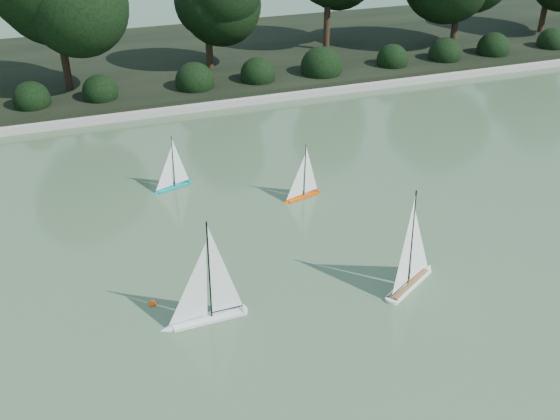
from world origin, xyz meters
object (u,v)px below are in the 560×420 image
at_px(sailboat_white_b, 414,268).
at_px(sailboat_orange, 300,190).
at_px(race_buoy, 153,304).
at_px(sailboat_white_a, 201,306).
at_px(sailboat_teal, 170,180).

xyz_separation_m(sailboat_white_b, sailboat_orange, (-0.66, 3.14, -0.09)).
bearing_deg(sailboat_orange, race_buoy, -144.73).
relative_size(sailboat_orange, race_buoy, 9.24).
distance_m(sailboat_white_a, sailboat_orange, 3.95).
height_order(sailboat_white_b, sailboat_teal, sailboat_white_b).
bearing_deg(sailboat_white_b, sailboat_white_a, 176.38).
xyz_separation_m(sailboat_white_a, race_buoy, (-0.60, 0.63, -0.28)).
xyz_separation_m(sailboat_white_b, race_buoy, (-3.92, 0.84, -0.28)).
bearing_deg(sailboat_teal, race_buoy, -105.26).
bearing_deg(race_buoy, sailboat_white_a, -46.02).
xyz_separation_m(sailboat_white_a, sailboat_orange, (2.65, 2.93, -0.09)).
distance_m(sailboat_orange, race_buoy, 3.99).
bearing_deg(sailboat_orange, sailboat_teal, 151.81).
bearing_deg(sailboat_white_a, sailboat_teal, 85.07).
xyz_separation_m(sailboat_orange, sailboat_teal, (-2.29, 1.23, -0.00)).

